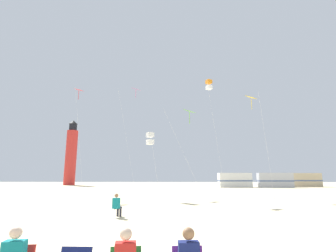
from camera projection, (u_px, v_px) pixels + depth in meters
ground at (99, 248)px, 7.32m from camera, size 200.00×200.00×0.00m
kite_flyer_standing at (117, 204)px, 13.12m from camera, size 0.43×0.56×1.16m
kite_diamond_lime at (189, 114)px, 23.56m from camera, size 3.40×2.99×8.14m
kite_diamond_gold at (252, 101)px, 24.65m from camera, size 2.18×2.18×9.70m
kite_box_white at (150, 139)px, 24.71m from camera, size 1.38×1.38×6.18m
kite_diamond_scarlet at (79, 95)px, 30.28m from camera, size 1.89×1.89×12.29m
kite_box_orange at (209, 85)px, 30.75m from camera, size 1.78×1.78×13.38m
kite_diamond_rainbow at (135, 94)px, 33.56m from camera, size 2.92×2.87×13.53m
lighthouse_distant at (71, 154)px, 66.90m from camera, size 2.80×2.80×16.80m
rv_van_white at (235, 180)px, 51.45m from camera, size 6.56×2.69×2.80m
rv_van_silver at (275, 180)px, 50.39m from camera, size 6.58×2.76×2.80m
rv_van_tan at (304, 180)px, 54.17m from camera, size 6.51×2.53×2.80m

